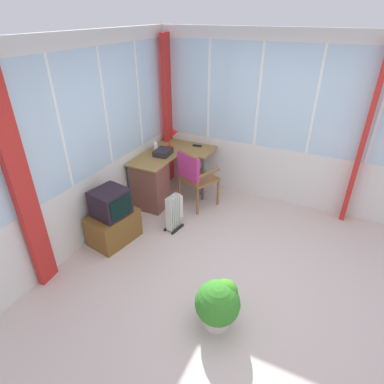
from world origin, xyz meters
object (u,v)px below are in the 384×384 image
object	(u,v)px
paper_tray	(163,152)
wooden_armchair	(193,173)
tv_on_stand	(113,219)
potted_plant	(218,303)
spray_bottle	(156,147)
desk_lamp	(174,135)
space_heater	(175,212)
tv_remote	(197,146)
desk	(153,181)

from	to	relation	value
paper_tray	wooden_armchair	bearing A→B (deg)	-96.95
wooden_armchair	tv_on_stand	bearing A→B (deg)	154.21
potted_plant	spray_bottle	bearing A→B (deg)	43.84
paper_tray	wooden_armchair	distance (m)	0.60
wooden_armchair	potted_plant	distance (m)	2.25
desk_lamp	space_heater	xyz separation A→B (m)	(-1.08, -0.57, -0.70)
tv_remote	potted_plant	world-z (taller)	tv_remote
spray_bottle	tv_on_stand	xyz separation A→B (m)	(-1.31, -0.10, -0.54)
tv_remote	wooden_armchair	bearing A→B (deg)	-168.63
desk	spray_bottle	distance (m)	0.55
space_heater	wooden_armchair	bearing A→B (deg)	1.12
desk	tv_remote	distance (m)	1.00
desk	paper_tray	distance (m)	0.49
tv_on_stand	potted_plant	xyz separation A→B (m)	(-0.64, -1.78, -0.07)
tv_remote	wooden_armchair	distance (m)	0.70
desk_lamp	tv_on_stand	bearing A→B (deg)	178.66
desk_lamp	tv_on_stand	size ratio (longest dim) A/B	0.40
tv_remote	space_heater	xyz separation A→B (m)	(-1.27, -0.24, -0.52)
spray_bottle	potted_plant	xyz separation A→B (m)	(-1.96, -1.88, -0.60)
tv_remote	space_heater	distance (m)	1.39
desk_lamp	paper_tray	xyz separation A→B (m)	(-0.38, -0.00, -0.16)
tv_remote	space_heater	bearing A→B (deg)	-177.53
paper_tray	tv_remote	bearing A→B (deg)	-30.49
spray_bottle	wooden_armchair	world-z (taller)	spray_bottle
desk	spray_bottle	world-z (taller)	spray_bottle
paper_tray	tv_on_stand	size ratio (longest dim) A/B	0.38
desk	tv_on_stand	world-z (taller)	tv_on_stand
tv_on_stand	desk	bearing A→B (deg)	-0.04
desk_lamp	desk	bearing A→B (deg)	176.64
space_heater	tv_on_stand	bearing A→B (deg)	134.79
desk	paper_tray	bearing A→B (deg)	-8.33
desk	tv_on_stand	xyz separation A→B (m)	(-1.03, 0.00, -0.08)
desk_lamp	potted_plant	bearing A→B (deg)	-143.19
spray_bottle	paper_tray	world-z (taller)	spray_bottle
desk	tv_remote	size ratio (longest dim) A/B	8.64
spray_bottle	paper_tray	bearing A→B (deg)	-92.22
tv_remote	wooden_armchair	xyz separation A→B (m)	(-0.63, -0.22, -0.19)
desk	desk_lamp	xyz separation A→B (m)	(0.66, -0.04, 0.55)
spray_bottle	potted_plant	bearing A→B (deg)	-136.16
desk_lamp	spray_bottle	distance (m)	0.41
desk	potted_plant	xyz separation A→B (m)	(-1.67, -1.78, -0.14)
wooden_armchair	space_heater	distance (m)	0.71
potted_plant	desk_lamp	bearing A→B (deg)	36.81
tv_remote	paper_tray	xyz separation A→B (m)	(-0.57, 0.33, 0.03)
paper_tray	spray_bottle	bearing A→B (deg)	87.78
space_heater	desk	bearing A→B (deg)	55.52
desk_lamp	potted_plant	world-z (taller)	desk_lamp
paper_tray	tv_on_stand	distance (m)	1.39
tv_remote	paper_tray	distance (m)	0.66
desk	tv_on_stand	size ratio (longest dim) A/B	1.65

